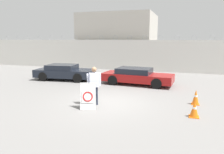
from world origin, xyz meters
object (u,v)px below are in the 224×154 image
object	(u,v)px
security_guard	(94,84)
parked_car_rear_sedan	(137,76)
barricade_sign	(88,96)
traffic_cone_mid	(196,97)
traffic_cone_near	(194,109)
parked_car_front_coupe	(64,72)

from	to	relation	value
security_guard	parked_car_rear_sedan	distance (m)	5.36
barricade_sign	security_guard	world-z (taller)	security_guard
barricade_sign	traffic_cone_mid	xyz separation A→B (m)	(4.66, 2.08, -0.22)
barricade_sign	traffic_cone_near	size ratio (longest dim) A/B	1.78
parked_car_rear_sedan	security_guard	bearing A→B (deg)	-95.72
parked_car_front_coupe	parked_car_rear_sedan	size ratio (longest dim) A/B	0.93
traffic_cone_near	traffic_cone_mid	size ratio (longest dim) A/B	0.91
traffic_cone_near	barricade_sign	bearing A→B (deg)	-176.89
barricade_sign	parked_car_rear_sedan	distance (m)	5.88
parked_car_rear_sedan	traffic_cone_near	bearing A→B (deg)	-53.26
barricade_sign	security_guard	xyz separation A→B (m)	(0.08, 0.53, 0.44)
parked_car_front_coupe	parked_car_rear_sedan	bearing A→B (deg)	-5.44
security_guard	parked_car_rear_sedan	size ratio (longest dim) A/B	0.37
security_guard	traffic_cone_mid	world-z (taller)	security_guard
parked_car_front_coupe	barricade_sign	bearing A→B (deg)	-57.27
traffic_cone_mid	barricade_sign	bearing A→B (deg)	-155.90
traffic_cone_mid	parked_car_front_coupe	size ratio (longest dim) A/B	0.16
parked_car_front_coupe	traffic_cone_near	bearing A→B (deg)	-36.88
traffic_cone_near	traffic_cone_mid	bearing A→B (deg)	85.60
barricade_sign	security_guard	size ratio (longest dim) A/B	0.64
barricade_sign	traffic_cone_mid	bearing A→B (deg)	5.01
traffic_cone_near	parked_car_rear_sedan	size ratio (longest dim) A/B	0.13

